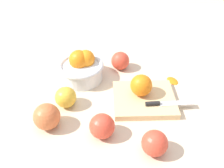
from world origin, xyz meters
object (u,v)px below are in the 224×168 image
cutting_board (144,98)px  apple_front_left_2 (66,97)px  apple_front_left (47,117)px  apple_front_right (155,143)px  orange_on_board (141,85)px  apple_front_center (102,126)px  apple_back_center (120,61)px  knife (163,103)px  bowl (81,68)px

cutting_board → apple_front_left_2: bearing=-169.1°
apple_front_left → apple_front_right: apple_front_left is taller
orange_on_board → apple_front_center: (-0.11, -0.17, -0.02)m
cutting_board → apple_back_center: apple_back_center is taller
knife → bowl: bearing=153.6°
bowl → apple_front_right: (0.26, -0.32, -0.01)m
orange_on_board → apple_front_right: size_ratio=1.01×
knife → cutting_board: bearing=148.0°
cutting_board → apple_front_left: size_ratio=2.53×
cutting_board → apple_back_center: bearing=117.0°
bowl → knife: bearing=-26.4°
bowl → knife: size_ratio=1.07×
apple_front_center → apple_front_left_2: apple_front_center is taller
orange_on_board → apple_front_center: 0.20m
orange_on_board → apple_front_right: bearing=-79.9°
cutting_board → orange_on_board: orange_on_board is taller
apple_front_right → apple_back_center: 0.41m
apple_front_left → apple_front_left_2: 0.10m
apple_front_left → apple_back_center: apple_front_left is taller
apple_front_center → cutting_board: bearing=53.9°
apple_back_center → cutting_board: bearing=-63.0°
bowl → apple_back_center: bowl is taller
knife → apple_back_center: size_ratio=2.21×
apple_front_left → apple_back_center: 0.38m
knife → apple_front_center: bearing=-144.3°
apple_front_center → apple_front_left_2: 0.18m
cutting_board → knife: (0.06, -0.04, 0.01)m
apple_front_left_2 → apple_front_right: bearing=-30.1°
apple_front_right → apple_front_left_2: 0.32m
bowl → apple_front_center: bearing=-67.6°
orange_on_board → knife: (0.07, -0.05, -0.03)m
orange_on_board → apple_back_center: bearing=114.9°
cutting_board → knife: 0.07m
apple_front_left → knife: bearing=17.7°
cutting_board → apple_front_right: (0.03, -0.21, 0.03)m
bowl → apple_back_center: bearing=29.5°
apple_front_left → cutting_board: bearing=27.2°
orange_on_board → apple_back_center: 0.19m
cutting_board → apple_front_center: apple_front_center is taller
apple_back_center → orange_on_board: bearing=-65.1°
apple_front_right → apple_front_left_2: (-0.28, 0.16, -0.00)m
apple_back_center → apple_front_left_2: (-0.16, -0.23, -0.00)m
cutting_board → knife: bearing=-32.0°
knife → apple_front_center: 0.22m
knife → apple_front_left_2: size_ratio=2.25×
apple_front_right → apple_front_left_2: size_ratio=1.03×
apple_front_center → apple_front_right: apple_front_center is taller
apple_back_center → apple_front_center: bearing=-94.2°
orange_on_board → cutting_board: bearing=-37.0°
apple_front_center → bowl: bearing=112.4°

